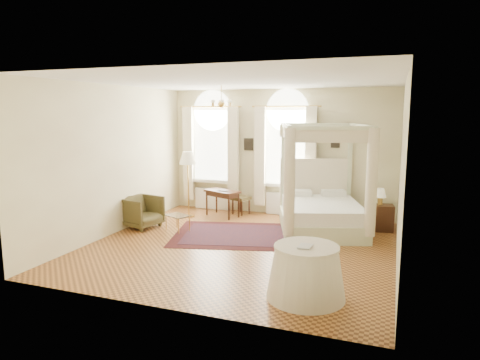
% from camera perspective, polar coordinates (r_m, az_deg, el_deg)
% --- Properties ---
extents(ground, '(6.00, 6.00, 0.00)m').
position_cam_1_polar(ground, '(8.84, 0.04, -8.79)').
color(ground, '#A56830').
rests_on(ground, ground).
extents(room_walls, '(6.00, 6.00, 6.00)m').
position_cam_1_polar(room_walls, '(8.45, 0.04, 4.10)').
color(room_walls, '#F8F2BD').
rests_on(room_walls, ground).
extents(window_left, '(1.62, 0.27, 3.29)m').
position_cam_1_polar(window_left, '(11.86, -3.82, 3.14)').
color(window_left, white).
rests_on(window_left, room_walls).
extents(window_right, '(1.62, 0.27, 3.29)m').
position_cam_1_polar(window_right, '(11.17, 6.09, 2.74)').
color(window_right, white).
rests_on(window_right, room_walls).
extents(chandelier, '(0.51, 0.45, 0.50)m').
position_cam_1_polar(chandelier, '(9.86, -2.51, 10.20)').
color(chandelier, '#B78E3D').
rests_on(chandelier, room_walls).
extents(wall_pictures, '(2.54, 0.03, 0.39)m').
position_cam_1_polar(wall_pictures, '(11.26, 5.68, 4.85)').
color(wall_pictures, black).
rests_on(wall_pictures, room_walls).
extents(canopy_bed, '(2.42, 2.68, 2.44)m').
position_cam_1_polar(canopy_bed, '(9.92, 10.81, -3.65)').
color(canopy_bed, beige).
rests_on(canopy_bed, ground).
extents(nightstand, '(0.48, 0.44, 0.61)m').
position_cam_1_polar(nightstand, '(10.40, 18.59, -4.80)').
color(nightstand, '#34180E').
rests_on(nightstand, ground).
extents(nightstand_lamp, '(0.25, 0.25, 0.37)m').
position_cam_1_polar(nightstand_lamp, '(10.30, 18.23, -1.77)').
color(nightstand_lamp, '#B78E3D').
rests_on(nightstand_lamp, nightstand).
extents(writing_desk, '(1.03, 0.79, 0.69)m').
position_cam_1_polar(writing_desk, '(11.16, -2.36, -1.89)').
color(writing_desk, '#34180E').
rests_on(writing_desk, ground).
extents(laptop, '(0.35, 0.27, 0.02)m').
position_cam_1_polar(laptop, '(11.09, -2.21, -1.38)').
color(laptop, black).
rests_on(laptop, writing_desk).
extents(stool, '(0.53, 0.53, 0.48)m').
position_cam_1_polar(stool, '(11.41, 0.14, -2.63)').
color(stool, '#433C1D').
rests_on(stool, ground).
extents(armchair, '(0.97, 0.95, 0.74)m').
position_cam_1_polar(armchair, '(10.41, -13.00, -4.16)').
color(armchair, '#423A1C').
rests_on(armchair, ground).
extents(coffee_table, '(0.66, 0.57, 0.37)m').
position_cam_1_polar(coffee_table, '(9.93, -8.32, -4.86)').
color(coffee_table, silver).
rests_on(coffee_table, ground).
extents(floor_lamp, '(0.44, 0.44, 1.71)m').
position_cam_1_polar(floor_lamp, '(11.07, -6.97, 2.50)').
color(floor_lamp, '#B78E3D').
rests_on(floor_lamp, ground).
extents(oriental_rug, '(3.41, 2.81, 0.01)m').
position_cam_1_polar(oriental_rug, '(9.59, 0.18, -7.32)').
color(oriental_rug, '#3E0E0F').
rests_on(oriental_rug, ground).
extents(side_table, '(1.16, 1.16, 0.79)m').
position_cam_1_polar(side_table, '(6.48, 8.80, -12.05)').
color(side_table, beige).
rests_on(side_table, ground).
extents(book, '(0.20, 0.26, 0.02)m').
position_cam_1_polar(book, '(6.30, 7.83, -8.66)').
color(book, black).
rests_on(book, side_table).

